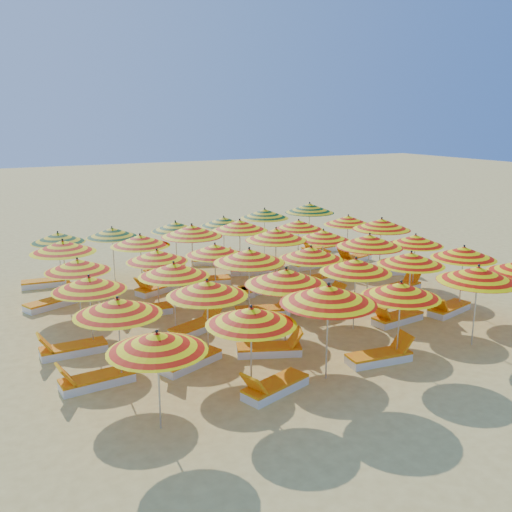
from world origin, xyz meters
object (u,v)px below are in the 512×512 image
object	(u,v)px
umbrella_0	(157,342)
lounger_20	(250,270)
lounger_15	(332,276)
lounger_16	(389,270)
lounger_0	(274,387)
lounger_6	(448,309)
umbrella_34	(265,214)
umbrella_14	(249,256)
umbrella_29	(348,220)
umbrella_35	(310,208)
umbrella_9	(356,266)
umbrella_18	(77,265)
umbrella_25	(140,240)
lounger_3	(189,361)
umbrella_7	(207,288)
umbrella_33	(224,221)
umbrella_32	(175,226)
lounger_13	(230,296)
lounger_10	(322,301)
lounger_21	(311,264)
lounger_17	(52,303)
lounger_19	(206,280)
lounger_4	(271,349)
lounger_26	(318,249)
umbrella_1	(251,316)
umbrella_19	(157,256)
lounger_1	(380,356)
lounger_11	(401,287)
lounger_2	(95,380)
umbrella_16	(369,241)
lounger_9	(264,311)
umbrella_11	(464,253)
umbrella_15	(311,253)
umbrella_13	(174,270)
umbrella_3	(401,290)
lounger_12	(143,311)
umbrella_30	(58,237)
umbrella_31	(112,232)
beachgoer_b	(295,294)
umbrella_21	(276,234)
umbrella_8	(286,277)
umbrella_28	(299,225)
umbrella_6	(118,307)
lounger_5	(396,318)
umbrella_24	(63,246)
lounger_22	(354,258)
umbrella_2	(328,294)
umbrella_26	(192,231)
lounger_8	(197,326)
umbrella_22	(323,235)
umbrella_27	(240,225)
umbrella_20	(215,250)

from	to	relation	value
umbrella_0	lounger_20	bearing A→B (deg)	53.76
lounger_15	lounger_16	bearing A→B (deg)	-7.13
lounger_0	lounger_6	size ratio (longest dim) A/B	1.00
umbrella_34	umbrella_14	bearing A→B (deg)	-122.04
umbrella_29	umbrella_35	world-z (taller)	umbrella_35
umbrella_9	lounger_0	bearing A→B (deg)	-149.42
umbrella_18	umbrella_25	distance (m)	3.25
lounger_3	umbrella_7	bearing A→B (deg)	172.56
umbrella_33	umbrella_34	world-z (taller)	umbrella_34
umbrella_32	lounger_13	world-z (taller)	umbrella_32
lounger_10	lounger_21	xyz separation A→B (m)	(2.40, 4.35, 0.00)
lounger_17	umbrella_33	bearing A→B (deg)	-3.12
umbrella_29	umbrella_32	world-z (taller)	umbrella_29
umbrella_32	lounger_19	world-z (taller)	umbrella_32
lounger_4	umbrella_0	bearing A→B (deg)	-127.73
lounger_26	umbrella_1	bearing A→B (deg)	46.21
umbrella_0	umbrella_19	bearing A→B (deg)	71.76
lounger_1	lounger_15	size ratio (longest dim) A/B	1.03
lounger_11	lounger_2	bearing A→B (deg)	-177.61
umbrella_16	lounger_9	world-z (taller)	umbrella_16
lounger_0	lounger_19	xyz separation A→B (m)	(2.03, 8.76, 0.00)
umbrella_11	umbrella_15	size ratio (longest dim) A/B	1.10
umbrella_16	lounger_1	world-z (taller)	umbrella_16
umbrella_7	lounger_4	bearing A→B (deg)	-15.48
umbrella_13	lounger_0	size ratio (longest dim) A/B	1.40
umbrella_3	lounger_1	size ratio (longest dim) A/B	1.39
lounger_0	lounger_12	xyz separation A→B (m)	(-1.09, 6.49, 0.00)
umbrella_30	lounger_26	bearing A→B (deg)	0.08
umbrella_31	lounger_9	distance (m)	7.29
beachgoer_b	lounger_9	bearing A→B (deg)	177.20
umbrella_3	lounger_26	size ratio (longest dim) A/B	1.41
umbrella_21	umbrella_32	xyz separation A→B (m)	(-2.28, 4.13, -0.21)
umbrella_1	umbrella_8	distance (m)	2.76
umbrella_28	lounger_9	world-z (taller)	umbrella_28
umbrella_7	umbrella_13	size ratio (longest dim) A/B	0.86
umbrella_30	lounger_16	xyz separation A→B (m)	(11.93, -4.50, -1.68)
umbrella_29	umbrella_11	bearing A→B (deg)	-92.87
umbrella_6	lounger_12	distance (m)	5.04
umbrella_13	lounger_3	distance (m)	2.99
umbrella_3	lounger_5	size ratio (longest dim) A/B	1.39
umbrella_24	lounger_9	size ratio (longest dim) A/B	1.35
lounger_22	lounger_26	size ratio (longest dim) A/B	1.03
umbrella_2	umbrella_16	bearing A→B (deg)	42.65
umbrella_26	lounger_8	xyz separation A→B (m)	(-1.62, -4.37, -1.95)
umbrella_1	lounger_4	world-z (taller)	umbrella_1
umbrella_8	umbrella_30	distance (m)	10.10
umbrella_6	umbrella_22	world-z (taller)	umbrella_6
umbrella_27	lounger_9	size ratio (longest dim) A/B	1.49
lounger_15	lounger_26	world-z (taller)	same
umbrella_9	umbrella_20	xyz separation A→B (m)	(-2.59, 4.23, -0.12)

